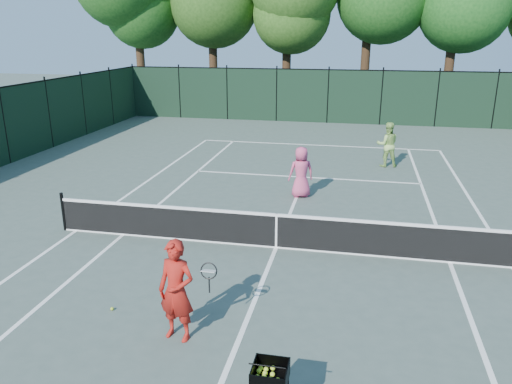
% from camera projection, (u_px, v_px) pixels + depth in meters
% --- Properties ---
extents(ground, '(90.00, 90.00, 0.00)m').
position_uv_depth(ground, '(276.00, 248.00, 12.43)').
color(ground, '#44534B').
rests_on(ground, ground).
extents(sideline_doubles_left, '(0.10, 23.77, 0.01)m').
position_uv_depth(sideline_doubles_left, '(76.00, 231.00, 13.48)').
color(sideline_doubles_left, white).
rests_on(sideline_doubles_left, ground).
extents(sideline_singles_left, '(0.10, 23.77, 0.01)m').
position_uv_depth(sideline_singles_left, '(123.00, 235.00, 13.22)').
color(sideline_singles_left, white).
rests_on(sideline_singles_left, ground).
extents(sideline_singles_right, '(0.10, 23.77, 0.01)m').
position_uv_depth(sideline_singles_right, '(450.00, 263.00, 11.63)').
color(sideline_singles_right, white).
rests_on(sideline_singles_right, ground).
extents(baseline_far, '(10.97, 0.10, 0.01)m').
position_uv_depth(baseline_far, '(318.00, 145.00, 23.49)').
color(baseline_far, white).
rests_on(baseline_far, ground).
extents(service_line_far, '(8.23, 0.10, 0.01)m').
position_uv_depth(service_line_far, '(305.00, 177.00, 18.39)').
color(service_line_far, white).
rests_on(service_line_far, ground).
extents(center_service_line, '(0.10, 12.80, 0.01)m').
position_uv_depth(center_service_line, '(276.00, 248.00, 12.43)').
color(center_service_line, white).
rests_on(center_service_line, ground).
extents(tennis_net, '(11.69, 0.09, 1.06)m').
position_uv_depth(tennis_net, '(276.00, 230.00, 12.28)').
color(tennis_net, black).
rests_on(tennis_net, ground).
extents(fence_far, '(24.00, 0.05, 3.00)m').
position_uv_depth(fence_far, '(328.00, 97.00, 28.72)').
color(fence_far, black).
rests_on(fence_far, ground).
extents(coach, '(1.03, 0.59, 1.84)m').
position_uv_depth(coach, '(177.00, 291.00, 8.54)').
color(coach, '#AB1B13').
rests_on(coach, ground).
extents(player_pink, '(0.95, 0.80, 1.66)m').
position_uv_depth(player_pink, '(301.00, 172.00, 16.00)').
color(player_pink, '#CD4875').
rests_on(player_pink, ground).
extents(player_green, '(0.95, 0.79, 1.77)m').
position_uv_depth(player_green, '(387.00, 145.00, 19.59)').
color(player_green, '#98C462').
rests_on(player_green, ground).
extents(ball_hopper, '(0.51, 0.51, 0.92)m').
position_uv_depth(ball_hopper, '(270.00, 375.00, 6.67)').
color(ball_hopper, black).
rests_on(ball_hopper, ground).
extents(loose_ball_midcourt, '(0.07, 0.07, 0.07)m').
position_uv_depth(loose_ball_midcourt, '(112.00, 309.00, 9.65)').
color(loose_ball_midcourt, '#B7D32B').
rests_on(loose_ball_midcourt, ground).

